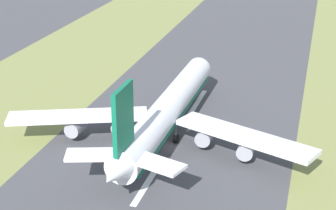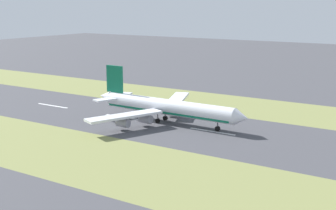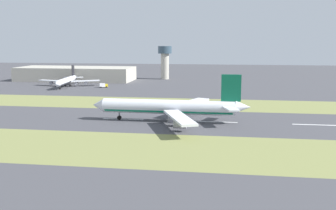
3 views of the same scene
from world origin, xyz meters
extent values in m
plane|color=#424247|center=(0.00, 0.00, 0.00)|extent=(800.00, 800.00, 0.00)
cube|color=olive|center=(-45.00, 0.00, 0.00)|extent=(40.00, 600.00, 0.01)
cube|color=olive|center=(45.00, 0.00, 0.00)|extent=(40.00, 600.00, 0.01)
cube|color=silver|center=(0.00, -54.91, 0.01)|extent=(1.20, 18.00, 0.01)
cube|color=silver|center=(0.00, -14.91, 0.01)|extent=(1.20, 18.00, 0.01)
cube|color=silver|center=(0.00, 25.09, 0.01)|extent=(1.20, 18.00, 0.01)
cylinder|color=silver|center=(-1.89, 5.09, 6.20)|extent=(6.92, 56.09, 6.00)
cone|color=silver|center=(-1.39, 35.58, 6.20)|extent=(5.96, 5.10, 5.88)
cone|color=silver|center=(-2.40, -25.91, 7.00)|extent=(5.20, 6.08, 5.10)
cube|color=#0F6647|center=(-1.89, 5.09, 4.55)|extent=(6.58, 53.85, 0.70)
cube|color=silver|center=(-19.50, -1.85, 5.30)|extent=(29.22, 16.02, 0.90)
cube|color=silver|center=(15.49, -2.42, 5.30)|extent=(29.04, 16.83, 0.90)
cylinder|color=#93939E|center=(-10.95, 1.23, 2.85)|extent=(3.28, 4.85, 3.20)
cylinder|color=#93939E|center=(-20.01, -2.12, 2.85)|extent=(3.28, 4.85, 3.20)
cylinder|color=#93939E|center=(7.05, 0.94, 2.85)|extent=(3.28, 4.85, 3.20)
cylinder|color=#93939E|center=(15.99, -2.71, 2.85)|extent=(3.28, 4.85, 3.20)
cube|color=#0F6647|center=(-2.32, -20.91, 14.70)|extent=(0.93, 8.01, 11.00)
cube|color=silver|center=(-7.82, -20.82, 7.20)|extent=(10.85, 7.14, 0.60)
cube|color=silver|center=(3.18, -21.00, 7.20)|extent=(10.89, 7.41, 0.60)
cylinder|color=#59595E|center=(-1.54, 26.36, 2.50)|extent=(0.50, 0.50, 3.20)
cylinder|color=black|center=(-1.54, 26.36, 0.90)|extent=(0.93, 1.81, 1.80)
cylinder|color=#59595E|center=(-4.54, 2.13, 2.50)|extent=(0.50, 0.50, 3.20)
cylinder|color=black|center=(-4.54, 2.13, 0.90)|extent=(0.93, 1.81, 1.80)
cylinder|color=#59595E|center=(0.66, 2.04, 2.50)|extent=(0.50, 0.50, 3.20)
cylinder|color=black|center=(0.66, 2.04, 0.90)|extent=(0.93, 1.81, 1.80)
cube|color=#B2AD9E|center=(156.34, 107.90, 5.68)|extent=(36.00, 97.33, 11.36)
cylinder|color=#B2AD9E|center=(179.15, 34.61, 11.27)|extent=(7.00, 7.00, 22.53)
cylinder|color=#334756|center=(179.15, 34.61, 25.71)|extent=(12.00, 12.00, 6.35)
cylinder|color=silver|center=(111.34, 97.54, 4.52)|extent=(41.08, 8.89, 4.38)
cone|color=silver|center=(89.23, 95.06, 4.52)|extent=(4.10, 4.67, 4.29)
cone|color=silver|center=(133.81, 100.05, 5.11)|extent=(4.76, 4.18, 3.72)
cube|color=black|center=(111.34, 97.54, 3.32)|extent=(39.43, 8.49, 0.51)
cube|color=silver|center=(117.99, 85.44, 3.87)|extent=(13.91, 20.69, 0.66)
cube|color=silver|center=(115.15, 110.81, 3.87)|extent=(9.91, 21.55, 0.66)
cylinder|color=#93939E|center=(114.97, 91.34, 2.08)|extent=(3.74, 2.71, 2.33)
cylinder|color=#93939E|center=(118.24, 85.10, 2.08)|extent=(3.74, 2.71, 2.33)
cylinder|color=#93939E|center=(113.51, 104.38, 2.08)|extent=(3.74, 2.71, 2.33)
cylinder|color=#93939E|center=(115.32, 111.19, 2.08)|extent=(3.74, 2.71, 2.33)
cube|color=black|center=(130.19, 99.64, 10.72)|extent=(5.86, 1.23, 8.02)
cube|color=silver|center=(130.63, 95.66, 5.25)|extent=(5.93, 7.97, 0.44)
cube|color=silver|center=(129.74, 103.63, 5.25)|extent=(4.61, 7.79, 0.44)
cylinder|color=#59595E|center=(95.92, 95.81, 1.82)|extent=(0.36, 0.36, 2.33)
cylinder|color=black|center=(95.92, 95.81, 0.66)|extent=(1.38, 0.80, 1.31)
cylinder|color=#59595E|center=(113.73, 95.89, 1.82)|extent=(0.36, 0.36, 2.33)
cylinder|color=black|center=(113.73, 95.89, 0.66)|extent=(1.38, 0.80, 1.31)
cylinder|color=#59595E|center=(113.30, 99.66, 1.82)|extent=(0.36, 0.36, 2.33)
cylinder|color=black|center=(113.30, 99.66, 0.66)|extent=(1.38, 0.80, 1.31)
cube|color=gold|center=(111.28, 67.27, 1.50)|extent=(2.93, 2.87, 2.00)
cube|color=silver|center=(109.67, 69.80, 1.80)|extent=(4.00, 4.56, 2.60)
cylinder|color=black|center=(112.21, 67.85, 0.50)|extent=(0.83, 1.03, 1.00)
cylinder|color=black|center=(110.35, 66.68, 0.50)|extent=(0.83, 1.03, 1.00)
cylinder|color=black|center=(109.96, 71.40, 0.50)|extent=(0.83, 1.03, 1.00)
cylinder|color=black|center=(108.10, 70.22, 0.50)|extent=(0.83, 1.03, 1.00)
camera|label=1|loc=(27.49, -100.55, 51.19)|focal=60.00mm
camera|label=2|loc=(144.56, 98.31, 44.85)|focal=50.00mm
camera|label=3|loc=(-162.54, -18.65, 33.77)|focal=42.00mm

